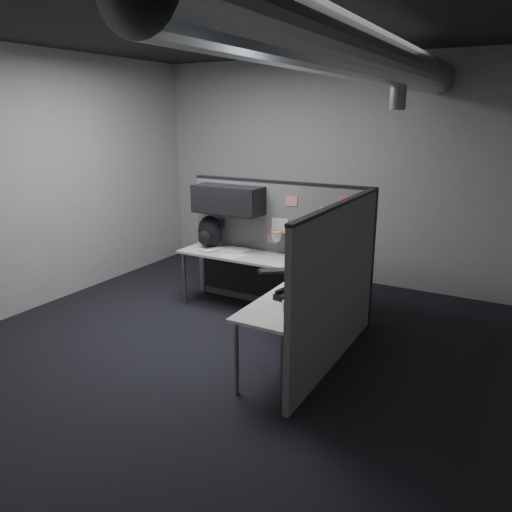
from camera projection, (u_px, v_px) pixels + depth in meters
The scene contains 12 objects.
room at pixel (279, 150), 4.56m from camera, with size 5.62×5.62×3.22m.
partition_back at pixel (264, 231), 6.27m from camera, with size 2.44×0.42×1.63m.
partition_right at pixel (337, 285), 4.83m from camera, with size 0.07×2.23×1.63m.
desk at pixel (273, 276), 5.74m from camera, with size 2.31×2.11×0.73m.
monitor at pixel (328, 246), 5.52m from camera, with size 0.63×0.63×0.53m.
keyboard at pixel (280, 271), 5.47m from camera, with size 0.47×0.43×0.04m.
mouse at pixel (303, 285), 5.05m from camera, with size 0.25×0.25×0.04m.
phone at pixel (286, 295), 4.70m from camera, with size 0.21×0.23×0.09m.
bottles at pixel (295, 311), 4.34m from camera, with size 0.13×0.17×0.08m.
cup at pixel (286, 306), 4.39m from camera, with size 0.07×0.07×0.10m, color beige.
papers at pixel (223, 249), 6.43m from camera, with size 0.80×0.69×0.02m.
backpack at pixel (209, 232), 6.48m from camera, with size 0.39×0.38×0.42m.
Camera 1 is at (2.65, -4.15, 2.41)m, focal length 35.00 mm.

